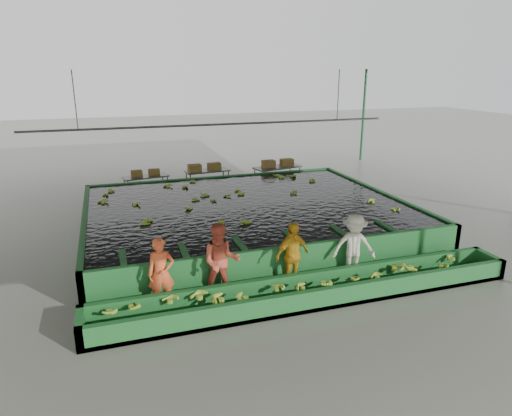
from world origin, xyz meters
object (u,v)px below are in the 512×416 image
object	(u,v)px
sorting_trough	(313,291)
box_stack_mid	(205,171)
packing_table_left	(146,186)
flotation_tank	(246,216)
box_stack_left	(146,176)
box_stack_right	(278,166)
worker_d	(354,247)
packing_table_right	(277,177)
worker_c	(292,255)
worker_b	(221,262)
packing_table_mid	(208,180)
worker_a	(161,273)

from	to	relation	value
sorting_trough	box_stack_mid	size ratio (longest dim) A/B	7.15
box_stack_mid	packing_table_left	bearing A→B (deg)	-178.66
flotation_tank	box_stack_left	size ratio (longest dim) A/B	8.74
box_stack_right	sorting_trough	bearing A→B (deg)	-106.36
worker_d	box_stack_left	size ratio (longest dim) A/B	1.44
worker_d	packing_table_right	world-z (taller)	worker_d
box_stack_mid	worker_c	bearing A→B (deg)	-89.68
sorting_trough	packing_table_right	world-z (taller)	packing_table_right
sorting_trough	box_stack_right	world-z (taller)	box_stack_right
worker_c	worker_d	bearing A→B (deg)	-16.12
sorting_trough	worker_c	distance (m)	1.00
worker_b	packing_table_mid	xyz separation A→B (m)	(1.81, 9.66, -0.46)
flotation_tank	worker_c	size ratio (longest dim) A/B	6.16
packing_table_mid	worker_c	bearing A→B (deg)	-90.50
box_stack_left	packing_table_right	bearing A→B (deg)	-5.61
flotation_tank	packing_table_mid	xyz separation A→B (m)	(-0.10, 5.36, -0.02)
flotation_tank	packing_table_right	size ratio (longest dim) A/B	4.81
worker_c	packing_table_right	world-z (taller)	worker_c
worker_b	packing_table_left	bearing A→B (deg)	105.57
packing_table_right	packing_table_mid	bearing A→B (deg)	167.71
sorting_trough	box_stack_left	size ratio (longest dim) A/B	8.74
box_stack_left	worker_b	bearing A→B (deg)	-85.27
box_stack_mid	box_stack_right	world-z (taller)	box_stack_right
worker_c	packing_table_right	distance (m)	9.52
packing_table_left	packing_table_mid	world-z (taller)	packing_table_mid
worker_d	box_stack_mid	world-z (taller)	worker_d
worker_a	box_stack_mid	bearing A→B (deg)	74.77
flotation_tank	box_stack_right	size ratio (longest dim) A/B	7.15
sorting_trough	box_stack_right	bearing A→B (deg)	73.64
sorting_trough	box_stack_right	distance (m)	10.24
flotation_tank	packing_table_mid	bearing A→B (deg)	91.11
packing_table_left	packing_table_mid	xyz separation A→B (m)	(2.61, 0.15, 0.02)
sorting_trough	packing_table_right	distance (m)	10.22
sorting_trough	packing_table_mid	size ratio (longest dim) A/B	5.32
sorting_trough	worker_d	size ratio (longest dim) A/B	6.06
worker_d	box_stack_mid	size ratio (longest dim) A/B	1.18
sorting_trough	box_stack_left	xyz separation A→B (m)	(-2.71, 10.36, 0.57)
sorting_trough	packing_table_mid	distance (m)	10.46
packing_table_right	box_stack_left	world-z (taller)	packing_table_right
sorting_trough	worker_c	xyz separation A→B (m)	(-0.19, 0.80, 0.56)
worker_b	box_stack_right	world-z (taller)	worker_b
worker_a	packing_table_right	xyz separation A→B (m)	(6.12, 9.01, -0.33)
worker_a	box_stack_mid	xyz separation A→B (m)	(3.01, 9.56, 0.06)
worker_d	packing_table_left	bearing A→B (deg)	131.74
box_stack_mid	box_stack_right	distance (m)	3.17
packing_table_mid	box_stack_mid	xyz separation A→B (m)	(-0.14, -0.09, 0.43)
box_stack_left	box_stack_mid	world-z (taller)	box_stack_mid
packing_table_right	worker_c	bearing A→B (deg)	-108.76
packing_table_left	box_stack_left	size ratio (longest dim) A/B	1.57
worker_c	worker_b	bearing A→B (deg)	163.88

